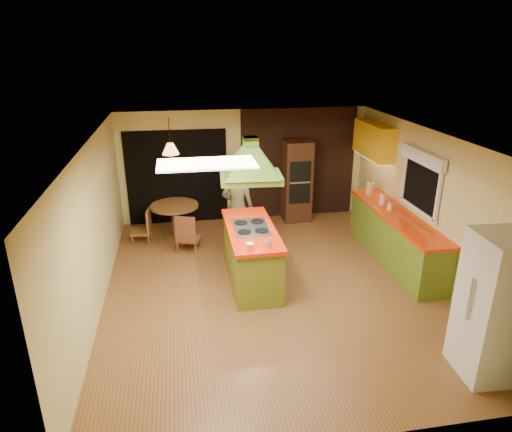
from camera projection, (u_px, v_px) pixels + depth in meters
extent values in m
plane|color=brown|center=(273.00, 286.00, 7.72)|extent=(6.50, 6.50, 0.00)
plane|color=beige|center=(244.00, 165.00, 10.25)|extent=(5.50, 0.00, 5.50)
plane|color=beige|center=(344.00, 341.00, 4.28)|extent=(5.50, 0.00, 5.50)
plane|color=beige|center=(94.00, 228.00, 6.83)|extent=(0.00, 6.50, 6.50)
plane|color=beige|center=(433.00, 207.00, 7.70)|extent=(0.00, 6.50, 6.50)
plane|color=silver|center=(275.00, 139.00, 6.82)|extent=(6.50, 6.50, 0.00)
cube|color=#381E14|center=(298.00, 163.00, 10.43)|extent=(2.64, 0.03, 2.50)
cube|color=black|center=(177.00, 177.00, 10.07)|extent=(2.20, 0.03, 2.10)
cube|color=olive|center=(395.00, 239.00, 8.50)|extent=(0.58, 3.00, 0.86)
cube|color=#E53807|center=(398.00, 216.00, 8.33)|extent=(0.62, 3.05, 0.06)
cube|color=yellow|center=(374.00, 140.00, 9.44)|extent=(0.34, 1.40, 0.70)
cube|color=black|center=(422.00, 183.00, 7.95)|extent=(0.03, 1.16, 0.96)
cube|color=white|center=(423.00, 157.00, 7.78)|extent=(0.10, 1.35, 0.22)
cube|color=white|center=(207.00, 164.00, 5.55)|extent=(1.20, 0.60, 0.03)
cube|color=olive|center=(251.00, 256.00, 7.74)|extent=(0.73, 1.89, 0.92)
cube|color=red|center=(251.00, 230.00, 7.56)|extent=(0.80, 1.97, 0.06)
cube|color=silver|center=(251.00, 228.00, 7.55)|extent=(0.57, 0.83, 0.02)
cube|color=#4D6C1B|center=(251.00, 178.00, 7.23)|extent=(1.01, 0.76, 0.12)
pyramid|color=#4D6C1B|center=(251.00, 146.00, 7.05)|extent=(1.01, 0.76, 0.45)
cube|color=#4D6C1B|center=(251.00, 141.00, 7.03)|extent=(0.22, 0.22, 0.14)
imported|color=#4D4B28|center=(238.00, 208.00, 8.81)|extent=(0.72, 0.59, 1.71)
cube|color=white|center=(499.00, 307.00, 5.42)|extent=(0.80, 0.76, 1.85)
cube|color=#4C2918|center=(296.00, 181.00, 10.28)|extent=(0.62, 0.59, 1.84)
cube|color=black|center=(300.00, 172.00, 9.89)|extent=(0.47, 0.03, 0.45)
cube|color=black|center=(300.00, 193.00, 10.08)|extent=(0.47, 0.03, 0.45)
cylinder|color=brown|center=(174.00, 206.00, 9.35)|extent=(0.98, 0.98, 0.05)
cylinder|color=brown|center=(175.00, 221.00, 9.48)|extent=(0.14, 0.14, 0.69)
cylinder|color=brown|center=(177.00, 236.00, 9.60)|extent=(0.55, 0.55, 0.05)
cone|color=#FF9E3F|center=(170.00, 149.00, 8.92)|extent=(0.40, 0.40, 0.22)
cylinder|color=beige|center=(370.00, 188.00, 9.35)|extent=(0.20, 0.20, 0.24)
cylinder|color=#F6E0C6|center=(383.00, 199.00, 8.79)|extent=(0.16, 0.16, 0.20)
cylinder|color=beige|center=(390.00, 206.00, 8.50)|extent=(0.13, 0.13, 0.14)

